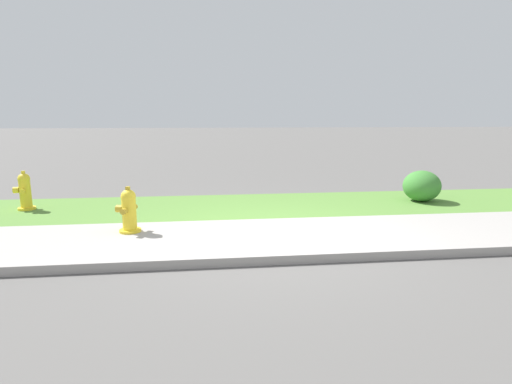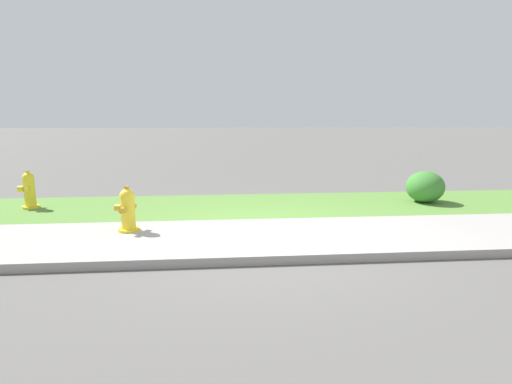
# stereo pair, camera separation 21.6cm
# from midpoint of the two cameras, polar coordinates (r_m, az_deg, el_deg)

# --- Properties ---
(ground_plane) EXTENTS (120.00, 120.00, 0.00)m
(ground_plane) POSITION_cam_midpoint_polar(r_m,az_deg,el_deg) (6.13, 2.86, -6.39)
(ground_plane) COLOR #5B5956
(sidewalk_pavement) EXTENTS (18.00, 2.07, 0.01)m
(sidewalk_pavement) POSITION_cam_midpoint_polar(r_m,az_deg,el_deg) (6.12, 2.87, -6.35)
(sidewalk_pavement) COLOR #9E9993
(sidewalk_pavement) RESTS_ON ground
(grass_verge) EXTENTS (18.00, 2.33, 0.01)m
(grass_verge) POSITION_cam_midpoint_polar(r_m,az_deg,el_deg) (8.24, 0.78, -1.87)
(grass_verge) COLOR #568438
(grass_verge) RESTS_ON ground
(street_curb) EXTENTS (18.00, 0.16, 0.12)m
(street_curb) POSITION_cam_midpoint_polar(r_m,az_deg,el_deg) (5.06, 4.61, -9.44)
(street_curb) COLOR #9E9993
(street_curb) RESTS_ON ground
(fire_hydrant_mid_block) EXTENTS (0.37, 0.40, 0.77)m
(fire_hydrant_mid_block) POSITION_cam_midpoint_polar(r_m,az_deg,el_deg) (9.04, -29.08, 0.25)
(fire_hydrant_mid_block) COLOR yellow
(fire_hydrant_mid_block) RESTS_ON ground
(fire_hydrant_far_end) EXTENTS (0.39, 0.41, 0.73)m
(fire_hydrant_far_end) POSITION_cam_midpoint_polar(r_m,az_deg,el_deg) (6.60, -16.98, -2.45)
(fire_hydrant_far_end) COLOR yellow
(fire_hydrant_far_end) RESTS_ON ground
(shrub_bush_near_lamp) EXTENTS (0.78, 0.78, 0.67)m
(shrub_bush_near_lamp) POSITION_cam_midpoint_polar(r_m,az_deg,el_deg) (9.24, 23.64, 0.68)
(shrub_bush_near_lamp) COLOR #3D7F33
(shrub_bush_near_lamp) RESTS_ON ground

